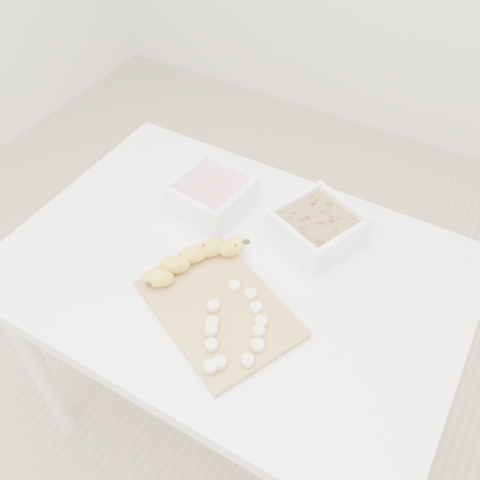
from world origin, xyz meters
The scene contains 7 objects.
ground centered at (0.00, 0.00, 0.00)m, with size 3.50×3.50×0.00m, color #C6AD89.
table centered at (0.00, 0.00, 0.65)m, with size 1.00×0.70×0.75m.
bowl_yogurt centered at (-0.14, 0.14, 0.79)m, with size 0.18×0.18×0.08m.
bowl_granola centered at (0.12, 0.17, 0.79)m, with size 0.22×0.22×0.08m.
cutting_board centered at (0.03, -0.11, 0.76)m, with size 0.31×0.22×0.01m, color #BA8D45.
banana centered at (-0.07, -0.05, 0.78)m, with size 0.06×0.23×0.04m, color gold, non-canonical shape.
banana_slices centered at (0.09, -0.15, 0.77)m, with size 0.15×0.21×0.02m.
Camera 1 is at (0.39, -0.65, 1.64)m, focal length 40.00 mm.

